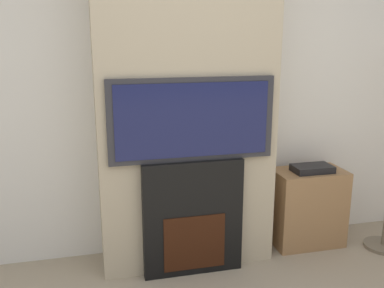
% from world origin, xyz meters
% --- Properties ---
extents(wall_back, '(6.00, 0.06, 2.70)m').
position_xyz_m(wall_back, '(0.00, 2.03, 1.35)').
color(wall_back, silver).
rests_on(wall_back, ground_plane).
extents(chimney_breast, '(1.19, 0.38, 2.70)m').
position_xyz_m(chimney_breast, '(0.00, 1.81, 1.35)').
color(chimney_breast, '#BCAD8E').
rests_on(chimney_breast, ground_plane).
extents(fireplace, '(0.67, 0.15, 0.79)m').
position_xyz_m(fireplace, '(0.00, 1.62, 0.39)').
color(fireplace, black).
rests_on(fireplace, ground_plane).
extents(television, '(1.07, 0.07, 0.53)m').
position_xyz_m(television, '(0.00, 1.61, 1.06)').
color(television, '#2D2D33').
rests_on(television, fireplace).
extents(media_stand, '(0.53, 0.32, 0.64)m').
position_xyz_m(media_stand, '(0.96, 1.79, 0.30)').
color(media_stand, '#997047').
rests_on(media_stand, ground_plane).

